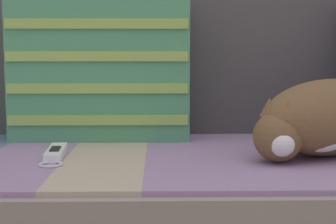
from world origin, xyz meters
name	(u,v)px	position (x,y,z in m)	size (l,w,h in m)	color
sofa_backrest	(208,56)	(0.00, 0.48, 0.63)	(1.82, 0.14, 0.44)	#474242
throw_pillow_striped	(100,72)	(-0.30, 0.33, 0.59)	(0.47, 0.14, 0.36)	#4C9366
sleeping_cat	(328,120)	(0.23, 0.09, 0.50)	(0.42, 0.36, 0.17)	brown
game_remote_near	(56,153)	(-0.37, 0.09, 0.42)	(0.06, 0.20, 0.02)	white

